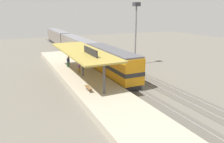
{
  "coord_description": "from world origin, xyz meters",
  "views": [
    {
      "loc": [
        -13.94,
        -29.74,
        10.19
      ],
      "look_at": [
        -1.38,
        -3.33,
        2.0
      ],
      "focal_mm": 34.79,
      "sensor_mm": 36.0,
      "label": 1
    }
  ],
  "objects_px": {
    "person_walking": "(79,67)",
    "light_mast": "(136,21)",
    "person_waiting": "(83,64)",
    "locomotive": "(111,63)",
    "passenger_carriage_rear": "(58,37)",
    "passenger_carriage_front": "(78,47)",
    "person_boarding": "(68,62)",
    "platform_bench": "(88,87)"
  },
  "relations": [
    {
      "from": "light_mast",
      "to": "person_walking",
      "type": "distance_m",
      "value": 14.46
    },
    {
      "from": "locomotive",
      "to": "person_boarding",
      "type": "height_order",
      "value": "locomotive"
    },
    {
      "from": "passenger_carriage_rear",
      "to": "light_mast",
      "type": "relative_size",
      "value": 1.71
    },
    {
      "from": "light_mast",
      "to": "person_boarding",
      "type": "height_order",
      "value": "light_mast"
    },
    {
      "from": "light_mast",
      "to": "person_waiting",
      "type": "height_order",
      "value": "light_mast"
    },
    {
      "from": "person_boarding",
      "to": "person_walking",
      "type": "bearing_deg",
      "value": -79.52
    },
    {
      "from": "light_mast",
      "to": "person_walking",
      "type": "bearing_deg",
      "value": -163.14
    },
    {
      "from": "passenger_carriage_rear",
      "to": "person_walking",
      "type": "height_order",
      "value": "passenger_carriage_rear"
    },
    {
      "from": "person_waiting",
      "to": "person_walking",
      "type": "distance_m",
      "value": 1.84
    },
    {
      "from": "passenger_carriage_front",
      "to": "person_waiting",
      "type": "height_order",
      "value": "passenger_carriage_front"
    },
    {
      "from": "platform_bench",
      "to": "locomotive",
      "type": "height_order",
      "value": "locomotive"
    },
    {
      "from": "passenger_carriage_front",
      "to": "person_walking",
      "type": "bearing_deg",
      "value": -105.82
    },
    {
      "from": "platform_bench",
      "to": "locomotive",
      "type": "distance_m",
      "value": 8.74
    },
    {
      "from": "person_waiting",
      "to": "passenger_carriage_rear",
      "type": "bearing_deg",
      "value": 84.48
    },
    {
      "from": "passenger_carriage_front",
      "to": "person_walking",
      "type": "distance_m",
      "value": 16.67
    },
    {
      "from": "locomotive",
      "to": "passenger_carriage_rear",
      "type": "distance_m",
      "value": 38.8
    },
    {
      "from": "passenger_carriage_front",
      "to": "person_walking",
      "type": "height_order",
      "value": "passenger_carriage_front"
    },
    {
      "from": "person_waiting",
      "to": "person_boarding",
      "type": "bearing_deg",
      "value": 125.31
    },
    {
      "from": "locomotive",
      "to": "person_waiting",
      "type": "height_order",
      "value": "locomotive"
    },
    {
      "from": "person_boarding",
      "to": "platform_bench",
      "type": "bearing_deg",
      "value": -93.23
    },
    {
      "from": "locomotive",
      "to": "passenger_carriage_front",
      "type": "distance_m",
      "value": 18.0
    },
    {
      "from": "platform_bench",
      "to": "person_boarding",
      "type": "relative_size",
      "value": 0.99
    },
    {
      "from": "passenger_carriage_rear",
      "to": "person_boarding",
      "type": "height_order",
      "value": "passenger_carriage_rear"
    },
    {
      "from": "light_mast",
      "to": "person_walking",
      "type": "xyz_separation_m",
      "value": [
        -12.34,
        -3.74,
        -6.54
      ]
    },
    {
      "from": "passenger_carriage_front",
      "to": "passenger_carriage_rear",
      "type": "bearing_deg",
      "value": 90.0
    },
    {
      "from": "person_walking",
      "to": "light_mast",
      "type": "bearing_deg",
      "value": 16.86
    },
    {
      "from": "passenger_carriage_front",
      "to": "person_boarding",
      "type": "xyz_separation_m",
      "value": [
        -5.3,
        -11.92,
        -0.46
      ]
    },
    {
      "from": "person_walking",
      "to": "locomotive",
      "type": "bearing_deg",
      "value": -23.46
    },
    {
      "from": "passenger_carriage_front",
      "to": "person_walking",
      "type": "relative_size",
      "value": 11.7
    },
    {
      "from": "locomotive",
      "to": "person_waiting",
      "type": "relative_size",
      "value": 8.44
    },
    {
      "from": "passenger_carriage_front",
      "to": "locomotive",
      "type": "bearing_deg",
      "value": -90.0
    },
    {
      "from": "platform_bench",
      "to": "person_waiting",
      "type": "height_order",
      "value": "person_waiting"
    },
    {
      "from": "light_mast",
      "to": "person_waiting",
      "type": "distance_m",
      "value": 13.19
    },
    {
      "from": "person_waiting",
      "to": "person_walking",
      "type": "bearing_deg",
      "value": -127.66
    },
    {
      "from": "locomotive",
      "to": "light_mast",
      "type": "bearing_deg",
      "value": 36.21
    },
    {
      "from": "platform_bench",
      "to": "passenger_carriage_rear",
      "type": "bearing_deg",
      "value": 82.42
    },
    {
      "from": "passenger_carriage_front",
      "to": "light_mast",
      "type": "xyz_separation_m",
      "value": [
        7.8,
        -12.29,
        6.08
      ]
    },
    {
      "from": "passenger_carriage_rear",
      "to": "locomotive",
      "type": "bearing_deg",
      "value": -90.0
    },
    {
      "from": "passenger_carriage_front",
      "to": "person_waiting",
      "type": "xyz_separation_m",
      "value": [
        -3.42,
        -14.58,
        -0.46
      ]
    },
    {
      "from": "passenger_carriage_front",
      "to": "person_waiting",
      "type": "bearing_deg",
      "value": -103.21
    },
    {
      "from": "locomotive",
      "to": "person_waiting",
      "type": "xyz_separation_m",
      "value": [
        -3.42,
        3.42,
        -0.56
      ]
    },
    {
      "from": "passenger_carriage_front",
      "to": "person_boarding",
      "type": "bearing_deg",
      "value": -113.99
    }
  ]
}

